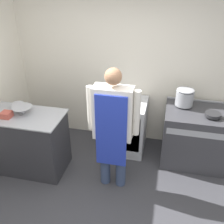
# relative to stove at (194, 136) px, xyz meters

# --- Properties ---
(ground_plane) EXTENTS (14.00, 14.00, 0.00)m
(ground_plane) POSITION_rel_stove_xyz_m (-1.26, -1.51, -0.45)
(ground_plane) COLOR #38383D
(wall_back) EXTENTS (8.00, 0.05, 2.70)m
(wall_back) POSITION_rel_stove_xyz_m (-1.26, 0.46, 0.90)
(wall_back) COLOR silver
(wall_back) RESTS_ON ground_plane
(prep_counter) EXTENTS (1.12, 0.64, 0.94)m
(prep_counter) POSITION_rel_stove_xyz_m (-2.44, -0.75, 0.02)
(prep_counter) COLOR #2D2D33
(prep_counter) RESTS_ON ground_plane
(stove) EXTENTS (0.94, 0.76, 0.91)m
(stove) POSITION_rel_stove_xyz_m (0.00, 0.00, 0.00)
(stove) COLOR #38383D
(stove) RESTS_ON ground_plane
(fridge_unit) EXTENTS (0.66, 0.67, 0.88)m
(fridge_unit) POSITION_rel_stove_xyz_m (-1.10, 0.07, -0.01)
(fridge_unit) COLOR silver
(fridge_unit) RESTS_ON ground_plane
(person_cook) EXTENTS (0.68, 0.24, 1.77)m
(person_cook) POSITION_rel_stove_xyz_m (-1.12, -0.82, 0.57)
(person_cook) COLOR #38476B
(person_cook) RESTS_ON ground_plane
(mixing_bowl) EXTENTS (0.29, 0.29, 0.11)m
(mixing_bowl) POSITION_rel_stove_xyz_m (-2.47, -0.71, 0.55)
(mixing_bowl) COLOR #9EA0A8
(mixing_bowl) RESTS_ON prep_counter
(small_bowl) EXTENTS (0.19, 0.19, 0.08)m
(small_bowl) POSITION_rel_stove_xyz_m (-2.62, -0.58, 0.53)
(small_bowl) COLOR #9EA0A8
(small_bowl) RESTS_ON prep_counter
(plastic_tub) EXTENTS (0.14, 0.14, 0.08)m
(plastic_tub) POSITION_rel_stove_xyz_m (-2.64, -0.86, 0.53)
(plastic_tub) COLOR #B24C3F
(plastic_tub) RESTS_ON prep_counter
(stock_pot) EXTENTS (0.27, 0.27, 0.27)m
(stock_pot) POSITION_rel_stove_xyz_m (-0.21, 0.13, 0.60)
(stock_pot) COLOR #9EA0A8
(stock_pot) RESTS_ON stove
(saute_pan) EXTENTS (0.22, 0.22, 0.05)m
(saute_pan) POSITION_rel_stove_xyz_m (0.19, -0.13, 0.49)
(saute_pan) COLOR #262628
(saute_pan) RESTS_ON stove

